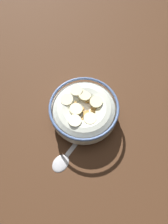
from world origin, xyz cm
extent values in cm
cube|color=#472B19|center=(0.00, 0.00, -1.00)|extent=(102.80, 102.80, 2.00)
cylinder|color=beige|center=(0.00, 0.00, 0.30)|extent=(8.57, 8.57, 0.60)
torus|color=beige|center=(0.00, 0.00, 2.90)|extent=(15.58, 15.58, 5.80)
torus|color=#4C6699|center=(0.00, 0.00, 5.50)|extent=(15.72, 15.72, 0.60)
cylinder|color=white|center=(0.00, 0.00, 3.97)|extent=(12.10, 12.10, 0.40)
cube|color=#B78947|center=(1.28, 0.53, 4.69)|extent=(1.83, 1.86, 0.76)
cube|color=tan|center=(-3.55, -1.45, 4.66)|extent=(1.55, 1.57, 0.70)
cube|color=tan|center=(0.23, -0.95, 4.45)|extent=(2.01, 2.02, 0.72)
cube|color=#B78947|center=(2.13, 1.89, 4.41)|extent=(2.09, 2.10, 0.76)
cube|color=tan|center=(4.08, -2.42, 4.41)|extent=(2.10, 2.11, 0.75)
cube|color=tan|center=(1.82, -4.63, 4.45)|extent=(2.08, 2.08, 0.67)
cube|color=tan|center=(1.85, 3.29, 4.66)|extent=(2.06, 2.08, 0.78)
cube|color=#B78947|center=(-2.40, 0.92, 4.58)|extent=(1.51, 1.55, 0.75)
cube|color=#B78947|center=(4.92, -1.19, 4.55)|extent=(2.12, 2.11, 0.80)
cube|color=#AD7F42|center=(2.91, -0.75, 4.66)|extent=(1.78, 1.84, 0.85)
cube|color=#AD7F42|center=(-0.48, 2.21, 4.44)|extent=(1.66, 1.60, 0.83)
cube|color=#AD7F42|center=(3.75, 2.05, 4.46)|extent=(2.04, 2.04, 0.70)
cube|color=#AD7F42|center=(-4.49, -0.38, 4.47)|extent=(2.11, 2.12, 0.84)
cube|color=#AD7F42|center=(0.04, -4.57, 4.43)|extent=(1.78, 1.82, 0.78)
cube|color=#AD7F42|center=(5.12, 0.50, 4.63)|extent=(2.05, 2.05, 0.68)
cube|color=#B78947|center=(-2.22, 2.56, 4.62)|extent=(1.66, 1.60, 0.83)
cube|color=#B78947|center=(-1.60, -2.65, 4.51)|extent=(2.13, 2.14, 0.87)
cube|color=tan|center=(-0.10, 4.75, 4.59)|extent=(1.72, 1.71, 0.69)
cube|color=#B78947|center=(-3.85, 2.20, 4.69)|extent=(2.09, 2.09, 0.69)
cylinder|color=beige|center=(0.58, -1.76, 5.55)|extent=(2.98, 3.00, 1.02)
cylinder|color=beige|center=(-3.09, 0.15, 5.39)|extent=(3.55, 3.57, 1.13)
cylinder|color=#F9EFC6|center=(3.44, -1.88, 5.76)|extent=(4.06, 4.08, 1.13)
cylinder|color=beige|center=(-1.29, 2.66, 5.69)|extent=(3.86, 3.86, 0.69)
cylinder|color=#F9EFC6|center=(-1.69, -3.94, 5.71)|extent=(4.11, 4.07, 1.14)
cylinder|color=beige|center=(2.68, 1.43, 5.44)|extent=(3.84, 3.83, 0.78)
cylinder|color=#F4EABC|center=(-4.16, -1.90, 5.65)|extent=(3.65, 3.62, 0.90)
cylinder|color=beige|center=(1.17, 3.97, 5.16)|extent=(3.89, 3.90, 0.79)
ellipsoid|color=#B7B7BC|center=(11.41, -4.79, 0.40)|extent=(5.47, 5.20, 0.80)
cube|color=#B7B7BC|center=(5.71, -0.89, 0.18)|extent=(8.37, 6.17, 0.36)
camera|label=1|loc=(22.34, 0.80, 51.35)|focal=37.04mm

